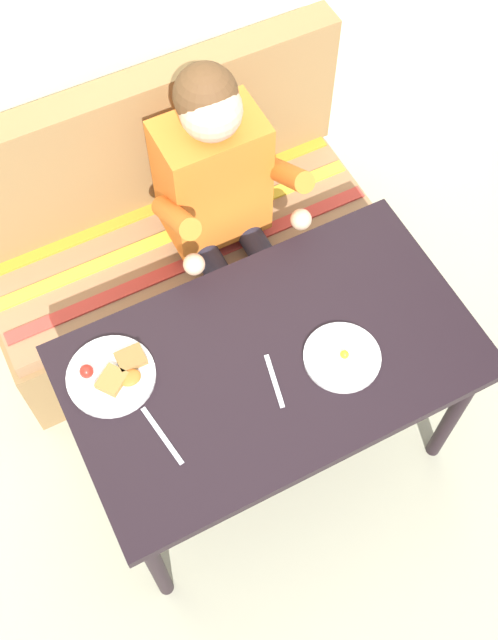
{
  "coord_description": "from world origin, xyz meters",
  "views": [
    {
      "loc": [
        -0.52,
        -0.86,
        2.74
      ],
      "look_at": [
        0.0,
        0.15,
        0.72
      ],
      "focal_mm": 43.44,
      "sensor_mm": 36.0,
      "label": 1
    }
  ],
  "objects_px": {
    "plate_breakfast": "(113,375)",
    "couch": "(175,245)",
    "person": "(222,197)",
    "fork": "(274,381)",
    "knife": "(162,436)",
    "table": "(272,371)",
    "plate_eggs": "(342,357)"
  },
  "relations": [
    {
      "from": "couch",
      "to": "fork",
      "type": "relative_size",
      "value": 8.47
    },
    {
      "from": "knife",
      "to": "person",
      "type": "bearing_deg",
      "value": 43.76
    },
    {
      "from": "table",
      "to": "fork",
      "type": "bearing_deg",
      "value": -114.14
    },
    {
      "from": "person",
      "to": "knife",
      "type": "height_order",
      "value": "person"
    },
    {
      "from": "person",
      "to": "knife",
      "type": "bearing_deg",
      "value": -127.52
    },
    {
      "from": "table",
      "to": "knife",
      "type": "distance_m",
      "value": 0.4
    },
    {
      "from": "table",
      "to": "couch",
      "type": "relative_size",
      "value": 0.83
    },
    {
      "from": "table",
      "to": "plate_eggs",
      "type": "relative_size",
      "value": 5.31
    },
    {
      "from": "table",
      "to": "plate_breakfast",
      "type": "relative_size",
      "value": 4.69
    },
    {
      "from": "couch",
      "to": "plate_eggs",
      "type": "height_order",
      "value": "couch"
    },
    {
      "from": "couch",
      "to": "knife",
      "type": "bearing_deg",
      "value": -114.54
    },
    {
      "from": "knife",
      "to": "table",
      "type": "bearing_deg",
      "value": 1.96
    },
    {
      "from": "person",
      "to": "table",
      "type": "bearing_deg",
      "value": -102.07
    },
    {
      "from": "plate_breakfast",
      "to": "plate_eggs",
      "type": "distance_m",
      "value": 0.66
    },
    {
      "from": "fork",
      "to": "knife",
      "type": "relative_size",
      "value": 0.85
    },
    {
      "from": "plate_eggs",
      "to": "knife",
      "type": "height_order",
      "value": "plate_eggs"
    },
    {
      "from": "table",
      "to": "knife",
      "type": "relative_size",
      "value": 6.0
    },
    {
      "from": "couch",
      "to": "plate_eggs",
      "type": "xyz_separation_m",
      "value": [
        0.18,
        -0.86,
        0.41
      ]
    },
    {
      "from": "couch",
      "to": "plate_breakfast",
      "type": "xyz_separation_m",
      "value": [
        -0.43,
        -0.61,
        0.41
      ]
    },
    {
      "from": "table",
      "to": "fork",
      "type": "relative_size",
      "value": 7.06
    },
    {
      "from": "person",
      "to": "fork",
      "type": "height_order",
      "value": "person"
    },
    {
      "from": "fork",
      "to": "knife",
      "type": "bearing_deg",
      "value": -167.11
    },
    {
      "from": "table",
      "to": "person",
      "type": "relative_size",
      "value": 0.99
    },
    {
      "from": "couch",
      "to": "person",
      "type": "bearing_deg",
      "value": -54.21
    },
    {
      "from": "plate_breakfast",
      "to": "couch",
      "type": "bearing_deg",
      "value": 54.51
    },
    {
      "from": "table",
      "to": "plate_eggs",
      "type": "height_order",
      "value": "plate_eggs"
    },
    {
      "from": "fork",
      "to": "plate_breakfast",
      "type": "bearing_deg",
      "value": 163.17
    },
    {
      "from": "fork",
      "to": "couch",
      "type": "bearing_deg",
      "value": 99.96
    },
    {
      "from": "plate_breakfast",
      "to": "fork",
      "type": "bearing_deg",
      "value": -28.85
    },
    {
      "from": "plate_breakfast",
      "to": "person",
      "type": "bearing_deg",
      "value": 37.76
    },
    {
      "from": "plate_eggs",
      "to": "fork",
      "type": "relative_size",
      "value": 1.33
    },
    {
      "from": "fork",
      "to": "table",
      "type": "bearing_deg",
      "value": 77.88
    }
  ]
}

